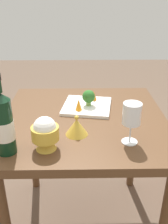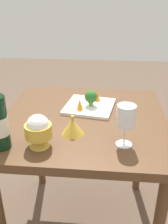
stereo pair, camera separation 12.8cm
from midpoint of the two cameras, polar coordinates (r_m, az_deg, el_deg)
name	(u,v)px [view 2 (the right image)]	position (r m, az deg, el deg)	size (l,w,h in m)	color
ground_plane	(84,223)	(1.77, 2.26, -23.36)	(8.00, 8.00, 0.00)	brown
dining_table	(84,134)	(1.34, 2.74, -4.97)	(0.82, 0.82, 0.75)	brown
wine_glass	(126,117)	(1.04, 12.77, -1.19)	(0.08, 0.08, 0.18)	white
rice_bowl	(38,130)	(1.04, -6.61, -4.16)	(0.11, 0.11, 0.14)	gold
rice_bowl_lid	(73,126)	(1.13, 0.69, -3.26)	(0.10, 0.10, 0.09)	gold
serving_plate	(89,106)	(1.40, 3.83, 1.20)	(0.29, 0.29, 0.02)	white
broccoli_floret	(91,97)	(1.37, 4.24, 3.27)	(0.07, 0.07, 0.09)	#729E4C
carrot_garnish_left	(97,96)	(1.44, 5.54, 3.47)	(0.03, 0.03, 0.05)	orange
carrot_garnish_right	(80,104)	(1.32, 1.83, 1.61)	(0.03, 0.03, 0.06)	orange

